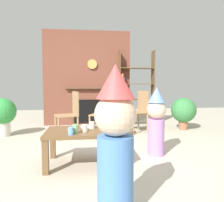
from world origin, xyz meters
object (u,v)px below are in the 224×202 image
object	(u,v)px
paper_cup_near_left	(75,129)
potted_plant_tall	(184,111)
potted_plant_short	(2,114)
bookshelf	(134,91)
paper_cup_near_right	(85,128)
paper_cup_far_left	(71,131)
paper_plate_rear	(86,127)
dining_chair_left	(71,111)
paper_plate_front	(107,128)
child_in_pink	(156,119)
dining_chair_middle	(106,111)
child_by_the_chairs	(107,113)
child_with_cone_hat	(115,137)
coffee_table	(83,136)
birthday_cake_slice	(111,128)
paper_cup_center	(92,125)
dining_chair_right	(140,109)

from	to	relation	value
paper_cup_near_left	potted_plant_tall	bearing A→B (deg)	41.81
potted_plant_short	bookshelf	bearing A→B (deg)	18.15
bookshelf	paper_cup_near_left	distance (m)	3.19
paper_cup_near_right	paper_cup_near_left	bearing A→B (deg)	-140.98
paper_cup_far_left	paper_plate_rear	world-z (taller)	paper_cup_far_left
paper_cup_far_left	dining_chair_left	bearing A→B (deg)	93.76
paper_plate_front	child_in_pink	xyz separation A→B (m)	(0.75, 0.20, 0.07)
bookshelf	potted_plant_tall	xyz separation A→B (m)	(1.01, -0.74, -0.44)
dining_chair_middle	paper_cup_near_right	bearing A→B (deg)	101.44
paper_cup_far_left	child_by_the_chairs	bearing A→B (deg)	66.58
paper_cup_far_left	child_with_cone_hat	xyz separation A→B (m)	(0.40, -0.91, 0.14)
bookshelf	dining_chair_middle	bearing A→B (deg)	-123.92
coffee_table	child_by_the_chairs	bearing A→B (deg)	67.94
dining_chair_left	paper_plate_rear	bearing A→B (deg)	86.55
bookshelf	paper_cup_far_left	size ratio (longest dim) A/B	21.10
paper_plate_front	dining_chair_left	bearing A→B (deg)	111.35
paper_cup_near_left	birthday_cake_slice	world-z (taller)	paper_cup_near_left
coffee_table	child_by_the_chairs	distance (m)	1.10
dining_chair_left	paper_cup_near_right	bearing A→B (deg)	83.24
paper_cup_center	potted_plant_short	world-z (taller)	potted_plant_short
paper_cup_center	child_with_cone_hat	world-z (taller)	child_with_cone_hat
dining_chair_left	paper_cup_near_left	bearing A→B (deg)	78.94
paper_cup_near_right	child_by_the_chairs	distance (m)	1.16
paper_plate_rear	child_in_pink	distance (m)	1.02
potted_plant_tall	paper_cup_far_left	bearing A→B (deg)	-137.84
dining_chair_middle	child_by_the_chairs	bearing A→B (deg)	112.50
dining_chair_right	potted_plant_short	world-z (taller)	dining_chair_right
paper_cup_near_left	paper_plate_front	xyz separation A→B (m)	(0.40, 0.22, -0.05)
paper_cup_near_right	bookshelf	bearing A→B (deg)	65.73
birthday_cake_slice	child_in_pink	size ratio (longest dim) A/B	0.10
coffee_table	child_with_cone_hat	size ratio (longest dim) A/B	0.78
paper_plate_rear	bookshelf	bearing A→B (deg)	63.64
paper_cup_near_left	paper_plate_rear	distance (m)	0.41
potted_plant_tall	child_in_pink	bearing A→B (deg)	-125.66
dining_chair_right	birthday_cake_slice	bearing A→B (deg)	47.59
paper_cup_near_left	paper_cup_near_right	size ratio (longest dim) A/B	1.24
dining_chair_left	coffee_table	bearing A→B (deg)	82.84
bookshelf	paper_cup_near_left	xyz separation A→B (m)	(-1.36, -2.86, -0.38)
birthday_cake_slice	potted_plant_short	size ratio (longest dim) A/B	0.13
child_by_the_chairs	paper_cup_near_left	bearing A→B (deg)	-0.67
paper_plate_front	dining_chair_middle	world-z (taller)	dining_chair_middle
child_by_the_chairs	birthday_cake_slice	bearing A→B (deg)	19.24
paper_cup_near_right	dining_chair_middle	distance (m)	1.58
bookshelf	dining_chair_right	xyz separation A→B (m)	(-0.07, -0.89, -0.37)
potted_plant_short	dining_chair_left	bearing A→B (deg)	-10.60
paper_cup_near_right	paper_plate_front	size ratio (longest dim) A/B	0.50
child_with_cone_hat	dining_chair_middle	world-z (taller)	child_with_cone_hat
paper_plate_front	child_by_the_chairs	bearing A→B (deg)	84.51
bookshelf	paper_cup_center	bearing A→B (deg)	-114.03
coffee_table	child_by_the_chairs	size ratio (longest dim) A/B	0.94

